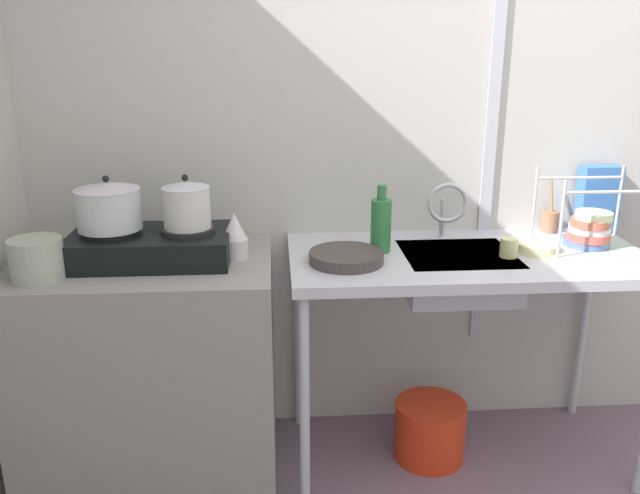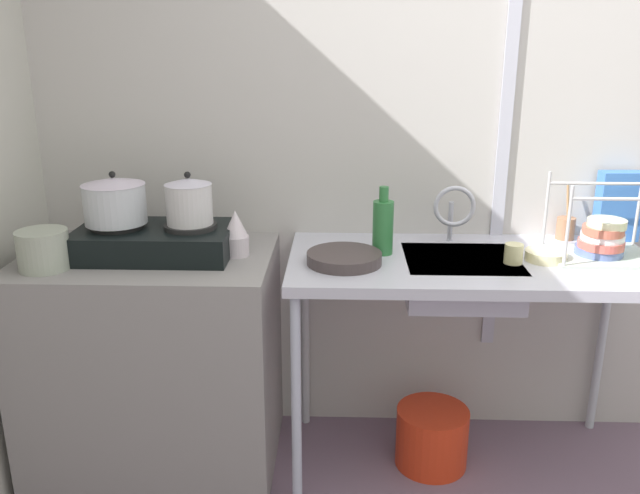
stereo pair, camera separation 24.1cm
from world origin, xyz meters
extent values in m
cube|color=#BBB6B2|center=(0.00, 1.53, 1.31)|extent=(4.66, 0.10, 2.62)
cube|color=#B6B6C6|center=(-0.05, 1.47, 1.44)|extent=(0.05, 0.01, 2.10)
cube|color=gray|center=(-1.42, 1.16, 0.44)|extent=(0.94, 0.64, 0.88)
cube|color=#B6B6C6|center=(-0.21, 1.16, 0.86)|extent=(1.35, 0.64, 0.04)
cylinder|color=#B0B7CA|center=(-0.84, 0.88, 0.42)|extent=(0.04, 0.04, 0.84)
cylinder|color=#B9BBC2|center=(-0.84, 1.44, 0.42)|extent=(0.04, 0.04, 0.84)
cylinder|color=#B7BDC8|center=(0.43, 1.44, 0.42)|extent=(0.04, 0.04, 0.84)
cube|color=black|center=(-1.39, 1.16, 0.93)|extent=(0.57, 0.34, 0.11)
cylinder|color=black|center=(-1.52, 1.16, 1.00)|extent=(0.19, 0.19, 0.02)
cylinder|color=black|center=(-1.25, 1.16, 1.00)|extent=(0.19, 0.19, 0.02)
cylinder|color=silver|center=(-1.52, 1.16, 1.08)|extent=(0.22, 0.22, 0.15)
cone|color=silver|center=(-1.52, 1.16, 1.16)|extent=(0.23, 0.23, 0.02)
sphere|color=black|center=(-1.52, 1.16, 1.19)|extent=(0.02, 0.02, 0.02)
cylinder|color=silver|center=(-1.25, 1.16, 1.08)|extent=(0.17, 0.17, 0.15)
cone|color=silver|center=(-1.25, 1.16, 1.16)|extent=(0.17, 0.17, 0.02)
sphere|color=black|center=(-1.25, 1.16, 1.19)|extent=(0.02, 0.02, 0.02)
cylinder|color=#9BA291|center=(-1.73, 1.00, 0.95)|extent=(0.18, 0.18, 0.14)
cylinder|color=silver|center=(-1.08, 1.17, 0.92)|extent=(0.10, 0.10, 0.08)
cone|color=silver|center=(-1.08, 1.17, 1.01)|extent=(0.09, 0.09, 0.10)
cube|color=#B6B6C6|center=(-0.25, 1.16, 0.81)|extent=(0.41, 0.38, 0.15)
cylinder|color=#B6B6C6|center=(-0.26, 1.38, 0.96)|extent=(0.02, 0.02, 0.16)
torus|color=#B6B6C6|center=(-0.26, 1.31, 1.04)|extent=(0.16, 0.02, 0.16)
cylinder|color=#3D3333|center=(-0.68, 1.09, 0.90)|extent=(0.27, 0.27, 0.04)
cylinder|color=#B2B1B5|center=(0.09, 1.06, 1.03)|extent=(0.01, 0.01, 0.30)
cylinder|color=#B2B1B5|center=(0.09, 1.31, 1.03)|extent=(0.01, 0.01, 0.30)
cylinder|color=#B2B1B5|center=(0.44, 1.31, 1.03)|extent=(0.01, 0.01, 0.30)
cylinder|color=#B2B1B5|center=(0.26, 1.06, 1.13)|extent=(0.35, 0.01, 0.01)
cylinder|color=#B2B1B5|center=(0.26, 1.31, 1.13)|extent=(0.35, 0.01, 0.01)
cube|color=#AEBBAE|center=(0.26, 1.18, 0.89)|extent=(0.37, 0.27, 0.01)
cylinder|color=#5668A3|center=(0.26, 1.19, 0.91)|extent=(0.17, 0.17, 0.03)
cylinder|color=#C0544B|center=(0.26, 1.18, 0.94)|extent=(0.16, 0.16, 0.03)
cylinder|color=white|center=(0.27, 1.19, 0.96)|extent=(0.15, 0.15, 0.03)
cylinder|color=#B65A47|center=(0.26, 1.18, 0.99)|extent=(0.15, 0.15, 0.03)
cylinder|color=beige|center=(0.27, 1.18, 1.02)|extent=(0.14, 0.14, 0.03)
cylinder|color=beige|center=(-0.07, 1.11, 0.92)|extent=(0.07, 0.07, 0.07)
cylinder|color=beige|center=(0.06, 1.15, 0.90)|extent=(0.15, 0.15, 0.04)
cylinder|color=#2C6E38|center=(-0.54, 1.21, 0.98)|extent=(0.08, 0.08, 0.20)
cylinder|color=#2C6E38|center=(-0.54, 1.21, 1.11)|extent=(0.03, 0.03, 0.06)
cube|color=#376AB9|center=(0.41, 1.42, 1.02)|extent=(0.17, 0.08, 0.28)
cylinder|color=#98684A|center=(0.21, 1.43, 0.93)|extent=(0.07, 0.07, 0.09)
cylinder|color=olive|center=(0.21, 1.43, 1.01)|extent=(0.02, 0.06, 0.19)
cylinder|color=red|center=(-0.32, 1.16, 0.12)|extent=(0.29, 0.29, 0.24)
camera|label=1|loc=(-0.93, -1.13, 1.65)|focal=36.63mm
camera|label=2|loc=(-0.69, -1.14, 1.65)|focal=36.63mm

